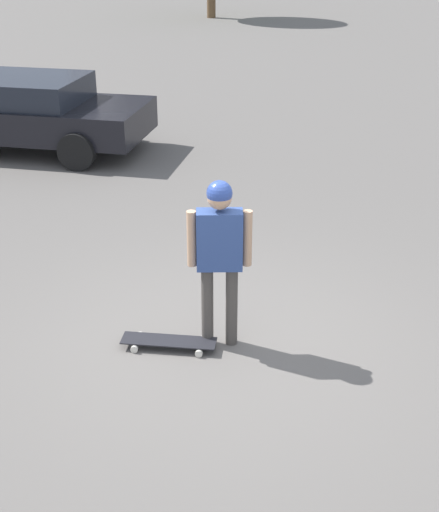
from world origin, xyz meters
name	(u,v)px	position (x,y,z in m)	size (l,w,h in m)	color
ground_plane	(220,343)	(0.00, 0.00, 0.00)	(220.00, 220.00, 0.00)	slate
person	(220,244)	(0.00, 0.00, 1.08)	(0.37, 0.55, 1.70)	#4C4742
skateboard	(169,341)	(-0.15, -0.48, 0.07)	(0.72, 0.89, 0.09)	#232328
car_parked_near	(23,111)	(-7.44, -0.06, 0.69)	(4.29, 4.64, 1.31)	black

